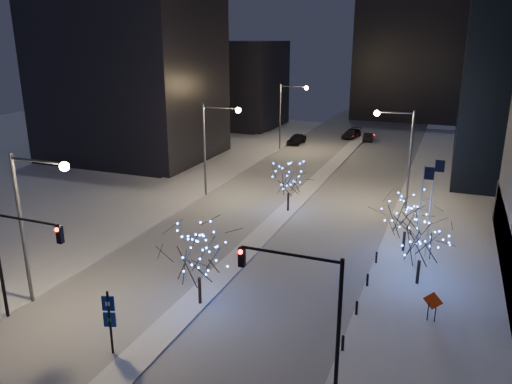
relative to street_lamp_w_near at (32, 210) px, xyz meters
The scene contains 25 objects.
ground 11.23m from the street_lamp_w_near, 12.61° to the right, with size 160.00×160.00×0.00m, color white.
road 34.80m from the street_lamp_w_near, 74.85° to the left, with size 20.00×130.00×0.02m, color #9CA1AA.
median 30.09m from the street_lamp_w_near, 72.30° to the left, with size 2.00×80.00×0.15m, color silver.
east_sidewalk 30.63m from the street_lamp_w_near, 36.94° to the left, with size 10.00×90.00×0.15m, color silver.
west_sidewalk 19.77m from the street_lamp_w_near, 105.71° to the left, with size 8.00×90.00×0.15m, color silver.
filler_west_near 42.87m from the street_lamp_w_near, 116.64° to the left, with size 22.00×18.00×24.00m, color black.
filler_west_far 70.12m from the street_lamp_w_near, 104.09° to the left, with size 18.00×16.00×16.00m, color black.
horizon_block 92.38m from the street_lamp_w_near, 80.58° to the left, with size 24.00×14.00×42.00m, color black.
street_lamp_w_near is the anchor object (origin of this frame).
street_lamp_w_mid 25.00m from the street_lamp_w_near, 90.00° to the left, with size 4.40×0.56×10.00m.
street_lamp_w_far 50.00m from the street_lamp_w_near, 90.00° to the left, with size 4.40×0.56×10.00m.
street_lamp_east 33.85m from the street_lamp_w_near, 55.81° to the left, with size 3.90×0.56×10.00m.
traffic_signal_west 2.70m from the street_lamp_w_near, 76.04° to the right, with size 5.26×0.43×7.00m.
traffic_signal_east 17.99m from the street_lamp_w_near, ahead, with size 5.26×0.43×7.00m.
flagpoles 27.07m from the street_lamp_w_near, 34.36° to the left, with size 1.35×2.60×8.00m.
bollards 21.57m from the street_lamp_w_near, 22.69° to the left, with size 0.16×12.16×0.90m.
car_near 55.39m from the street_lamp_w_near, 89.89° to the left, with size 1.93×4.81×1.64m, color black.
car_mid 63.13m from the street_lamp_w_near, 80.33° to the left, with size 1.44×4.14×1.37m, color black.
car_far 64.04m from the street_lamp_w_near, 83.30° to the left, with size 2.15×5.29×1.54m, color black.
holiday_tree_median_near 10.52m from the street_lamp_w_near, 21.23° to the left, with size 5.44×5.44×5.49m.
holiday_tree_median_far 24.94m from the street_lamp_w_near, 68.40° to the left, with size 4.74×4.74×4.94m.
holiday_tree_plaza_near 25.38m from the street_lamp_w_near, 27.64° to the left, with size 4.40×4.40×5.20m.
holiday_tree_plaza_far 27.14m from the street_lamp_w_near, 39.47° to the left, with size 4.45×4.45×5.15m.
wayfinding_sign 8.91m from the street_lamp_w_near, 20.25° to the right, with size 0.67×0.29×3.80m.
construction_sign 25.03m from the street_lamp_w_near, 16.37° to the left, with size 1.19×0.24×1.98m.
Camera 1 is at (14.48, -19.76, 16.65)m, focal length 35.00 mm.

